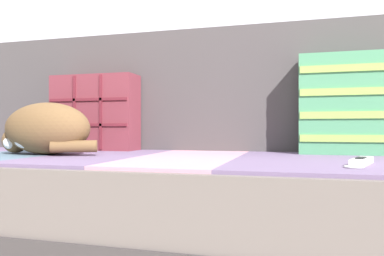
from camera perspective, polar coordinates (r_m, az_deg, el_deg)
The scene contains 6 objects.
couch at distance 1.42m, azimuth -6.94°, elevation -11.71°, with size 2.17×0.92×0.37m.
sofa_backrest at distance 1.77m, azimuth -2.08°, elevation 5.59°, with size 2.12×0.14×0.54m.
throw_pillow_quilted at distance 1.77m, azimuth -14.54°, elevation 2.26°, with size 0.40×0.14×0.34m.
throw_pillow_striped at distance 1.55m, azimuth 22.70°, elevation 3.36°, with size 0.36×0.14×0.38m.
sleeping_cat at distance 1.52m, azimuth -21.56°, elevation -0.27°, with size 0.42×0.23×0.20m.
game_remote_far at distance 1.11m, azimuth 24.37°, elevation -4.70°, with size 0.11×0.21×0.02m.
Camera 1 is at (0.53, -1.20, 0.47)m, focal length 35.00 mm.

